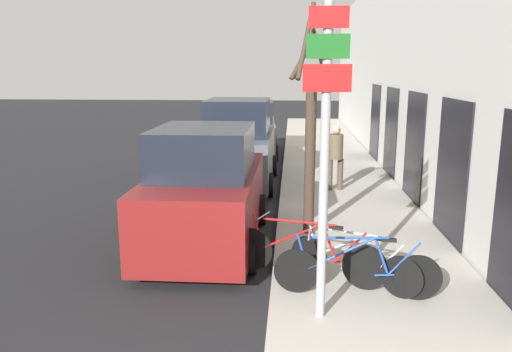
# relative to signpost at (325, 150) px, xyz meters

# --- Properties ---
(ground_plane) EXTENTS (80.00, 80.00, 0.00)m
(ground_plane) POSITION_rel_signpost_xyz_m (-1.67, 7.57, -2.32)
(ground_plane) COLOR black
(sidewalk_curb) EXTENTS (3.20, 32.00, 0.15)m
(sidewalk_curb) POSITION_rel_signpost_xyz_m (0.93, 10.37, -2.24)
(sidewalk_curb) COLOR #ADA89E
(sidewalk_curb) RESTS_ON ground
(building_facade) EXTENTS (0.23, 32.00, 6.50)m
(building_facade) POSITION_rel_signpost_xyz_m (2.68, 10.30, 0.90)
(building_facade) COLOR silver
(building_facade) RESTS_ON ground
(signpost) EXTENTS (0.56, 0.14, 3.97)m
(signpost) POSITION_rel_signpost_xyz_m (0.00, 0.00, 0.00)
(signpost) COLOR #939399
(signpost) RESTS_ON sidewalk_curb
(bicycle_0) EXTENTS (2.31, 0.44, 0.89)m
(bicycle_0) POSITION_rel_signpost_xyz_m (0.53, 0.62, -1.78)
(bicycle_0) COLOR black
(bicycle_0) RESTS_ON sidewalk_curb
(bicycle_1) EXTENTS (1.80, 1.09, 0.84)m
(bicycle_1) POSITION_rel_signpost_xyz_m (0.52, 0.98, -1.80)
(bicycle_1) COLOR black
(bicycle_1) RESTS_ON sidewalk_curb
(bicycle_2) EXTENTS (2.29, 0.93, 0.92)m
(bicycle_2) POSITION_rel_signpost_xyz_m (-0.15, 1.17, -1.77)
(bicycle_2) COLOR black
(bicycle_2) RESTS_ON sidewalk_curb
(parked_car_0) EXTENTS (2.09, 4.28, 2.26)m
(parked_car_0) POSITION_rel_signpost_xyz_m (-1.98, 2.94, -1.29)
(parked_car_0) COLOR maroon
(parked_car_0) RESTS_ON ground
(parked_car_1) EXTENTS (2.11, 4.31, 2.45)m
(parked_car_1) POSITION_rel_signpost_xyz_m (-1.90, 7.98, -1.21)
(parked_car_1) COLOR #51565B
(parked_car_1) RESTS_ON ground
(parked_car_2) EXTENTS (2.21, 4.64, 2.09)m
(parked_car_2) POSITION_rel_signpost_xyz_m (-1.97, 13.13, -1.36)
(parked_car_2) COLOR gray
(parked_car_2) RESTS_ON ground
(pedestrian_near) EXTENTS (0.43, 0.38, 1.70)m
(pedestrian_near) POSITION_rel_signpost_xyz_m (0.75, 6.97, -1.19)
(pedestrian_near) COLOR #4C3D2D
(pedestrian_near) RESTS_ON sidewalk_curb
(street_tree) EXTENTS (0.80, 2.09, 4.29)m
(street_tree) POSITION_rel_signpost_xyz_m (-0.06, 3.41, -0.26)
(street_tree) COLOR #3D2D23
(street_tree) RESTS_ON sidewalk_curb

